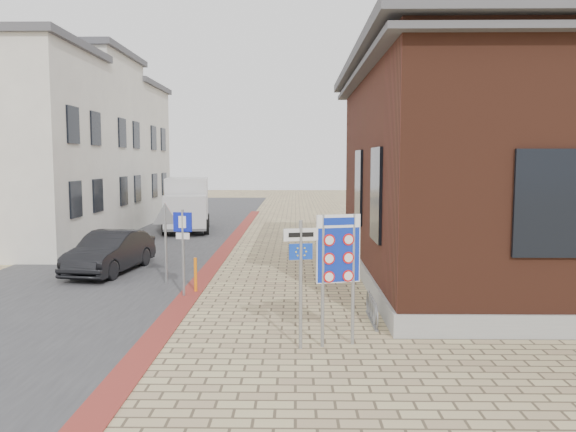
% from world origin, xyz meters
% --- Properties ---
extents(ground, '(120.00, 120.00, 0.00)m').
position_xyz_m(ground, '(0.00, 0.00, 0.00)').
color(ground, tan).
rests_on(ground, ground).
extents(road_strip, '(7.00, 60.00, 0.02)m').
position_xyz_m(road_strip, '(-5.50, 15.00, 0.01)').
color(road_strip, '#38383A').
rests_on(road_strip, ground).
extents(curb_strip, '(0.60, 40.00, 0.02)m').
position_xyz_m(curb_strip, '(-2.00, 10.00, 0.01)').
color(curb_strip, maroon).
rests_on(curb_strip, ground).
extents(brick_building, '(13.00, 13.00, 6.80)m').
position_xyz_m(brick_building, '(8.99, 7.00, 3.49)').
color(brick_building, gray).
rests_on(brick_building, ground).
extents(townhouse_mid, '(7.40, 6.40, 9.10)m').
position_xyz_m(townhouse_mid, '(-10.99, 18.00, 4.57)').
color(townhouse_mid, beige).
rests_on(townhouse_mid, ground).
extents(townhouse_far, '(7.40, 6.40, 8.30)m').
position_xyz_m(townhouse_far, '(-10.99, 24.00, 4.17)').
color(townhouse_far, beige).
rests_on(townhouse_far, ground).
extents(bike_rack, '(0.08, 1.80, 0.60)m').
position_xyz_m(bike_rack, '(2.65, 2.20, 0.26)').
color(bike_rack, slate).
rests_on(bike_rack, ground).
extents(sedan, '(2.01, 4.29, 1.36)m').
position_xyz_m(sedan, '(-5.17, 7.71, 0.68)').
color(sedan, black).
rests_on(sedan, ground).
extents(box_truck, '(2.84, 5.52, 2.76)m').
position_xyz_m(box_truck, '(-4.77, 18.71, 1.42)').
color(box_truck, slate).
rests_on(box_truck, ground).
extents(border_sign, '(0.88, 0.28, 2.62)m').
position_xyz_m(border_sign, '(1.74, 0.50, 1.88)').
color(border_sign, gray).
rests_on(border_sign, ground).
extents(essen_sign, '(0.67, 0.20, 2.52)m').
position_xyz_m(essen_sign, '(1.00, 0.30, 1.68)').
color(essen_sign, gray).
rests_on(essen_sign, ground).
extents(parking_sign, '(0.52, 0.14, 2.36)m').
position_xyz_m(parking_sign, '(-2.13, 4.50, 1.60)').
color(parking_sign, gray).
rests_on(parking_sign, ground).
extents(yield_sign, '(0.84, 0.19, 2.38)m').
position_xyz_m(yield_sign, '(-2.94, 6.00, 1.81)').
color(yield_sign, gray).
rests_on(yield_sign, ground).
extents(bollard, '(0.09, 0.09, 0.97)m').
position_xyz_m(bollard, '(-1.89, 5.00, 0.49)').
color(bollard, orange).
rests_on(bollard, ground).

